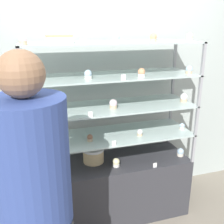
{
  "coord_description": "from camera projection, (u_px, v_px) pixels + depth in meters",
  "views": [
    {
      "loc": [
        -0.64,
        -2.1,
        1.83
      ],
      "look_at": [
        0.0,
        0.0,
        1.09
      ],
      "focal_mm": 42.0,
      "sensor_mm": 36.0,
      "label": 1
    }
  ],
  "objects": [
    {
      "name": "customer_figure",
      "position": [
        35.0,
        200.0,
        1.42
      ],
      "size": [
        0.4,
        0.4,
        1.72
      ],
      "color": "black",
      "rests_on": "ground_plane"
    },
    {
      "name": "display_riser_top",
      "position": [
        112.0,
        44.0,
        2.13
      ],
      "size": [
        1.46,
        0.48,
        0.27
      ],
      "color": "#99999E",
      "rests_on": "display_riser_upper"
    },
    {
      "name": "price_tag_1",
      "position": [
        114.0,
        143.0,
        2.16
      ],
      "size": [
        0.04,
        0.0,
        0.04
      ],
      "color": "white",
      "rests_on": "display_riser_lower"
    },
    {
      "name": "price_tag_4",
      "position": [
        83.0,
        41.0,
        1.84
      ],
      "size": [
        0.04,
        0.0,
        0.04
      ],
      "color": "white",
      "rests_on": "display_riser_top"
    },
    {
      "name": "cupcake_11",
      "position": [
        88.0,
        75.0,
        2.06
      ],
      "size": [
        0.06,
        0.06,
        0.07
      ],
      "color": "white",
      "rests_on": "display_riser_upper"
    },
    {
      "name": "display_riser_upper",
      "position": [
        112.0,
        77.0,
        2.21
      ],
      "size": [
        1.46,
        0.48,
        0.27
      ],
      "color": "#99999E",
      "rests_on": "display_riser_middle"
    },
    {
      "name": "display_base",
      "position": [
        112.0,
        188.0,
        2.57
      ],
      "size": [
        1.46,
        0.48,
        0.6
      ],
      "color": "#333338",
      "rests_on": "ground_plane"
    },
    {
      "name": "price_tag_0",
      "position": [
        155.0,
        165.0,
        2.36
      ],
      "size": [
        0.04,
        0.0,
        0.04
      ],
      "color": "white",
      "rests_on": "display_base"
    },
    {
      "name": "cupcake_12",
      "position": [
        142.0,
        73.0,
        2.15
      ],
      "size": [
        0.06,
        0.06,
        0.07
      ],
      "color": "white",
      "rests_on": "display_riser_upper"
    },
    {
      "name": "cupcake_1",
      "position": [
        116.0,
        163.0,
        2.37
      ],
      "size": [
        0.07,
        0.07,
        0.08
      ],
      "color": "white",
      "rests_on": "display_base"
    },
    {
      "name": "layer_cake_centerpiece",
      "position": [
        93.0,
        155.0,
        2.44
      ],
      "size": [
        0.2,
        0.2,
        0.14
      ],
      "color": "#DBBC84",
      "rests_on": "display_base"
    },
    {
      "name": "cupcake_17",
      "position": [
        189.0,
        37.0,
        2.26
      ],
      "size": [
        0.06,
        0.06,
        0.07
      ],
      "color": "beige",
      "rests_on": "display_riser_top"
    },
    {
      "name": "cupcake_14",
      "position": [
        23.0,
        40.0,
        1.82
      ],
      "size": [
        0.06,
        0.06,
        0.07
      ],
      "color": "#CCB28C",
      "rests_on": "display_riser_top"
    },
    {
      "name": "cupcake_5",
      "position": [
        140.0,
        133.0,
        2.35
      ],
      "size": [
        0.05,
        0.05,
        0.06
      ],
      "color": "#CCB28C",
      "rests_on": "display_riser_lower"
    },
    {
      "name": "back_wall",
      "position": [
        101.0,
        80.0,
        2.59
      ],
      "size": [
        8.0,
        0.05,
        2.6
      ],
      "color": "#A8B2AD",
      "rests_on": "ground_plane"
    },
    {
      "name": "cupcake_15",
      "position": [
        116.0,
        38.0,
        2.06
      ],
      "size": [
        0.06,
        0.06,
        0.07
      ],
      "color": "white",
      "rests_on": "display_riser_top"
    },
    {
      "name": "cupcake_0",
      "position": [
        39.0,
        174.0,
        2.19
      ],
      "size": [
        0.07,
        0.07,
        0.08
      ],
      "color": "#CCB28C",
      "rests_on": "display_base"
    },
    {
      "name": "cupcake_9",
      "position": [
        184.0,
        98.0,
        2.42
      ],
      "size": [
        0.07,
        0.07,
        0.08
      ],
      "color": "#CCB28C",
      "rests_on": "display_riser_middle"
    },
    {
      "name": "cupcake_2",
      "position": [
        180.0,
        152.0,
        2.56
      ],
      "size": [
        0.07,
        0.07,
        0.08
      ],
      "color": "beige",
      "rests_on": "display_base"
    },
    {
      "name": "sheet_cake_frosted",
      "position": [
        59.0,
        39.0,
        1.98
      ],
      "size": [
        0.19,
        0.17,
        0.06
      ],
      "color": "beige",
      "rests_on": "display_riser_top"
    },
    {
      "name": "price_tag_2",
      "position": [
        90.0,
        114.0,
        2.02
      ],
      "size": [
        0.04,
        0.0,
        0.04
      ],
      "color": "white",
      "rests_on": "display_riser_middle"
    },
    {
      "name": "cupcake_3",
      "position": [
        36.0,
        145.0,
        2.11
      ],
      "size": [
        0.05,
        0.05,
        0.06
      ],
      "color": "#CCB28C",
      "rests_on": "display_riser_lower"
    },
    {
      "name": "cupcake_13",
      "position": [
        189.0,
        70.0,
        2.28
      ],
      "size": [
        0.06,
        0.06,
        0.07
      ],
      "color": "#CCB28C",
      "rests_on": "display_riser_upper"
    },
    {
      "name": "cupcake_7",
      "position": [
        33.0,
        111.0,
        2.04
      ],
      "size": [
        0.07,
        0.07,
        0.08
      ],
      "color": "beige",
      "rests_on": "display_riser_middle"
    },
    {
      "name": "cupcake_8",
      "position": [
        113.0,
        104.0,
        2.23
      ],
      "size": [
        0.07,
        0.07,
        0.08
      ],
      "color": "#CCB28C",
      "rests_on": "display_riser_middle"
    },
    {
      "name": "cupcake_4",
      "position": [
        90.0,
        138.0,
        2.24
      ],
      "size": [
        0.05,
        0.05,
        0.06
      ],
      "color": "#CCB28C",
      "rests_on": "display_riser_lower"
    },
    {
      "name": "cupcake_6",
      "position": [
        182.0,
        126.0,
        2.5
      ],
      "size": [
        0.05,
        0.05,
        0.06
      ],
      "color": "beige",
      "rests_on": "display_riser_lower"
    },
    {
      "name": "ground_plane",
      "position": [
        112.0,
        213.0,
        2.66
      ],
      "size": [
        20.0,
        20.0,
        0.0
      ],
      "primitive_type": "plane",
      "color": "gray"
    },
    {
      "name": "price_tag_3",
      "position": [
        123.0,
        77.0,
        2.01
      ],
      "size": [
        0.04,
        0.0,
        0.04
      ],
      "color": "white",
      "rests_on": "display_riser_upper"
    },
    {
      "name": "display_riser_middle",
      "position": [
        112.0,
        108.0,
        2.3
      ],
      "size": [
        1.46,
        0.48,
        0.27
      ],
      "color": "#99999E",
      "rests_on": "display_riser_lower"
    },
    {
      "name": "display_riser_lower",
      "position": [
        112.0,
        136.0,
        2.39
      ],
      "size": [
        1.46,
        0.48,
        0.27
      ],
      "color": "#99999E",
      "rests_on": "display_base"
    },
    {
      "name": "cupcake_16",
      "position": [
        153.0,
        38.0,
        2.15
      ],
      "size": [
        0.06,
        0.06,
        0.07
      ],
      "color": "#CCB28C",
      "rests_on": "display_riser_top"
    },
    {
      "name": "cupcake_10",
      "position": [
        30.0,
        78.0,
        1.94
      ],
      "size": [
        0.06,
        0.06,
        0.07
      ],
      "color": "white",
      "rests_on": "display_riser_upper"
    }
  ]
}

